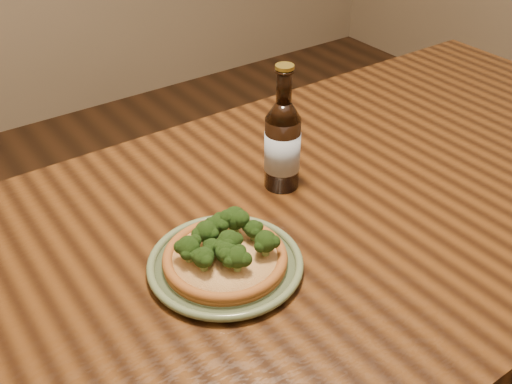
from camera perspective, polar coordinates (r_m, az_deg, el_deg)
table at (r=1.29m, az=10.38°, el=-2.76°), size 1.60×0.90×0.75m
plate at (r=1.01m, az=-2.94°, el=-6.88°), size 0.26×0.26×0.02m
pizza at (r=1.00m, az=-2.96°, el=-5.87°), size 0.21×0.21×0.07m
beer_bottle at (r=1.17m, az=2.54°, el=4.60°), size 0.07×0.07×0.26m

